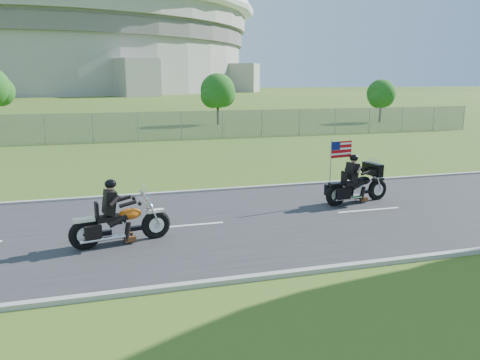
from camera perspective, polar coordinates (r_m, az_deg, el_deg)
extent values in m
plane|color=#2A4816|center=(14.24, 1.43, -5.06)|extent=(420.00, 420.00, 0.00)
cube|color=#28282B|center=(14.24, 1.43, -4.98)|extent=(120.00, 8.00, 0.04)
cube|color=#9E9B93|center=(18.00, -2.40, -1.21)|extent=(120.00, 0.18, 0.12)
cube|color=#9E9B93|center=(10.66, 8.03, -10.99)|extent=(120.00, 0.18, 0.12)
cube|color=gray|center=(33.15, -17.52, 6.09)|extent=(60.00, 0.03, 2.00)
cylinder|color=#A3A099|center=(183.76, -21.44, 13.23)|extent=(130.00, 130.00, 20.00)
cylinder|color=#605E5B|center=(184.11, -21.61, 15.40)|extent=(132.00, 132.00, 4.00)
cylinder|color=#A3A099|center=(184.63, -21.77, 17.25)|extent=(134.00, 134.00, 6.00)
torus|color=white|center=(185.08, -21.87, 18.48)|extent=(140.40, 140.40, 4.40)
cylinder|color=#382316|center=(44.24, -2.72, 8.38)|extent=(0.22, 0.22, 2.52)
sphere|color=#154F16|center=(44.15, -2.75, 10.83)|extent=(3.20, 3.20, 3.20)
sphere|color=#154F16|center=(44.78, -2.08, 10.39)|extent=(2.40, 2.40, 2.40)
sphere|color=#154F16|center=(43.65, -3.35, 10.21)|extent=(2.24, 2.24, 2.24)
sphere|color=#154F16|center=(48.42, -27.26, 9.57)|extent=(2.70, 2.70, 2.70)
cylinder|color=#382316|center=(48.66, 16.71, 8.07)|extent=(0.22, 0.22, 2.24)
sphere|color=#154F16|center=(48.58, 16.84, 10.04)|extent=(2.80, 2.80, 2.80)
sphere|color=#154F16|center=(49.25, 17.11, 9.68)|extent=(2.10, 2.10, 2.10)
sphere|color=#154F16|center=(48.04, 16.53, 9.56)|extent=(1.96, 1.96, 1.96)
torus|color=black|center=(12.80, -10.21, -5.36)|extent=(0.82, 0.35, 0.80)
torus|color=black|center=(12.42, -18.39, -6.35)|extent=(0.82, 0.35, 0.80)
ellipsoid|color=#D45A0F|center=(12.51, -13.27, -4.03)|extent=(0.66, 0.46, 0.30)
cube|color=black|center=(12.41, -15.78, -4.52)|extent=(0.65, 0.44, 0.13)
cube|color=black|center=(12.31, -15.65, -2.61)|extent=(0.34, 0.48, 0.60)
sphere|color=black|center=(12.21, -15.52, -0.47)|extent=(0.34, 0.34, 0.29)
cube|color=silver|center=(12.49, -11.46, -1.52)|extent=(0.14, 0.50, 0.43)
torus|color=black|center=(17.23, 16.38, -1.12)|extent=(0.81, 0.33, 0.79)
torus|color=black|center=(16.09, 11.59, -1.79)|extent=(0.81, 0.33, 0.79)
ellipsoid|color=black|center=(16.71, 14.75, -0.08)|extent=(0.65, 0.44, 0.30)
cube|color=black|center=(16.37, 13.27, -0.41)|extent=(0.63, 0.42, 0.13)
cube|color=black|center=(16.32, 13.49, 1.03)|extent=(0.33, 0.46, 0.58)
sphere|color=black|center=(16.27, 13.71, 2.63)|extent=(0.33, 0.33, 0.29)
cube|color=black|center=(16.90, 15.86, 1.28)|extent=(0.38, 0.88, 0.43)
cube|color=#B70C11|center=(16.16, 12.26, 3.66)|extent=(0.84, 0.17, 0.55)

